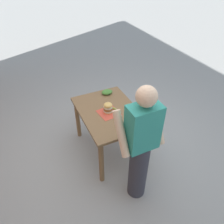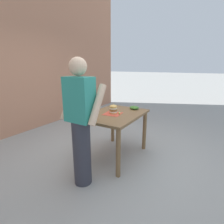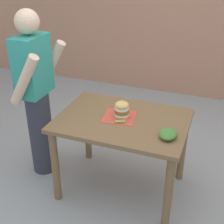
# 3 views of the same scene
# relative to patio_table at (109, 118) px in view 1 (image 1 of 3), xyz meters

# --- Properties ---
(ground_plane) EXTENTS (80.00, 80.00, 0.00)m
(ground_plane) POSITION_rel_patio_table_xyz_m (0.00, 0.00, -0.66)
(ground_plane) COLOR #9E9E99
(patio_table) EXTENTS (0.83, 1.16, 0.79)m
(patio_table) POSITION_rel_patio_table_xyz_m (0.00, 0.00, 0.00)
(patio_table) COLOR brown
(patio_table) RESTS_ON ground
(serving_paper) EXTENTS (0.32, 0.32, 0.00)m
(serving_paper) POSITION_rel_patio_table_xyz_m (0.02, 0.04, 0.13)
(serving_paper) COLOR #D64C38
(serving_paper) RESTS_ON patio_table
(sandwich) EXTENTS (0.14, 0.14, 0.19)m
(sandwich) POSITION_rel_patio_table_xyz_m (0.03, 0.02, 0.21)
(sandwich) COLOR #E5B25B
(sandwich) RESTS_ON serving_paper
(pickle_spear) EXTENTS (0.06, 0.09, 0.02)m
(pickle_spear) POSITION_rel_patio_table_xyz_m (-0.08, -0.01, 0.15)
(pickle_spear) COLOR #8EA83D
(pickle_spear) RESTS_ON serving_paper
(side_salad) EXTENTS (0.18, 0.14, 0.06)m
(side_salad) POSITION_rel_patio_table_xyz_m (-0.16, -0.44, 0.16)
(side_salad) COLOR #477F33
(side_salad) RESTS_ON patio_table
(diner_across_table) EXTENTS (0.55, 0.35, 1.69)m
(diner_across_table) POSITION_rel_patio_table_xyz_m (0.00, 0.88, 0.22)
(diner_across_table) COLOR #33333D
(diner_across_table) RESTS_ON ground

